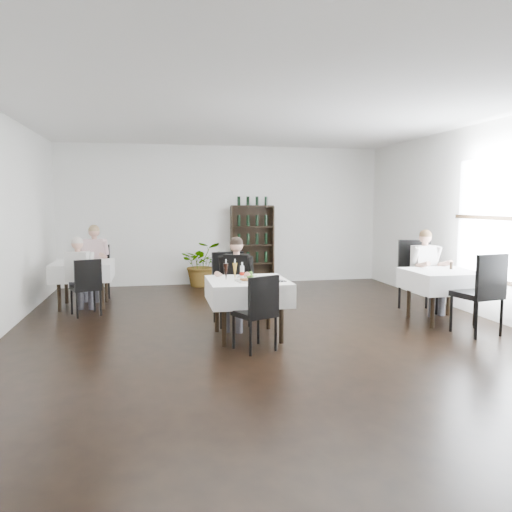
{
  "coord_description": "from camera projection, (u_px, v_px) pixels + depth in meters",
  "views": [
    {
      "loc": [
        -1.47,
        -6.35,
        1.77
      ],
      "look_at": [
        -0.15,
        0.2,
        1.06
      ],
      "focal_mm": 35.0,
      "sensor_mm": 36.0,
      "label": 1
    }
  ],
  "objects": [
    {
      "name": "left_chair_near",
      "position": [
        87.0,
        284.0,
        7.79
      ],
      "size": [
        0.54,
        0.54,
        0.9
      ],
      "color": "black",
      "rests_on": "ground"
    },
    {
      "name": "main_table",
      "position": [
        248.0,
        291.0,
        6.54
      ],
      "size": [
        1.03,
        1.03,
        0.77
      ],
      "color": "black",
      "rests_on": "ground"
    },
    {
      "name": "pepper_mill",
      "position": [
        451.0,
        265.0,
        7.56
      ],
      "size": [
        0.06,
        0.06,
        0.11
      ],
      "primitive_type": "cylinder",
      "rotation": [
        0.0,
        0.0,
        -0.36
      ],
      "color": "black",
      "rests_on": "right_table"
    },
    {
      "name": "coke_bottle",
      "position": [
        242.0,
        272.0,
        6.55
      ],
      "size": [
        0.06,
        0.06,
        0.23
      ],
      "color": "silver",
      "rests_on": "main_table"
    },
    {
      "name": "potted_tree",
      "position": [
        202.0,
        264.0,
        10.61
      ],
      "size": [
        0.89,
        0.77,
        0.96
      ],
      "primitive_type": "imported",
      "rotation": [
        0.0,
        0.0,
        -0.03
      ],
      "color": "#265D20",
      "rests_on": "ground"
    },
    {
      "name": "room_shell",
      "position": [
        270.0,
        224.0,
        6.51
      ],
      "size": [
        9.0,
        9.0,
        9.0
      ],
      "color": "black",
      "rests_on": "ground"
    },
    {
      "name": "diner_left_near",
      "position": [
        80.0,
        269.0,
        8.0
      ],
      "size": [
        0.51,
        0.53,
        1.24
      ],
      "color": "#404047",
      "rests_on": "ground"
    },
    {
      "name": "main_chair_near",
      "position": [
        258.0,
        308.0,
        5.92
      ],
      "size": [
        0.56,
        0.56,
        0.92
      ],
      "color": "black",
      "rests_on": "ground"
    },
    {
      "name": "left_chair_far",
      "position": [
        96.0,
        269.0,
        9.09
      ],
      "size": [
        0.54,
        0.54,
        1.01
      ],
      "color": "black",
      "rests_on": "ground"
    },
    {
      "name": "window_right",
      "position": [
        505.0,
        222.0,
        7.19
      ],
      "size": [
        0.06,
        2.3,
        1.85
      ],
      "color": "white",
      "rests_on": "room_shell"
    },
    {
      "name": "right_chair_near",
      "position": [
        483.0,
        289.0,
        6.63
      ],
      "size": [
        0.59,
        0.6,
        1.11
      ],
      "color": "black",
      "rests_on": "ground"
    },
    {
      "name": "plate_near",
      "position": [
        248.0,
        280.0,
        6.37
      ],
      "size": [
        0.3,
        0.3,
        0.08
      ],
      "color": "white",
      "rests_on": "main_table"
    },
    {
      "name": "plate_far",
      "position": [
        247.0,
        276.0,
        6.75
      ],
      "size": [
        0.3,
        0.3,
        0.07
      ],
      "color": "white",
      "rests_on": "main_table"
    },
    {
      "name": "diner_left_far",
      "position": [
        94.0,
        256.0,
        9.11
      ],
      "size": [
        0.56,
        0.58,
        1.38
      ],
      "color": "#404047",
      "rests_on": "ground"
    },
    {
      "name": "napkin_cutlery",
      "position": [
        278.0,
        281.0,
        6.38
      ],
      "size": [
        0.2,
        0.19,
        0.02
      ],
      "color": "black",
      "rests_on": "main_table"
    },
    {
      "name": "right_chair_far",
      "position": [
        417.0,
        271.0,
        8.21
      ],
      "size": [
        0.62,
        0.62,
        1.16
      ],
      "color": "black",
      "rests_on": "ground"
    },
    {
      "name": "pilsner_lager",
      "position": [
        235.0,
        271.0,
        6.53
      ],
      "size": [
        0.06,
        0.06,
        0.27
      ],
      "color": "gold",
      "rests_on": "main_table"
    },
    {
      "name": "right_table",
      "position": [
        442.0,
        281.0,
        7.43
      ],
      "size": [
        0.98,
        0.98,
        0.77
      ],
      "color": "black",
      "rests_on": "ground"
    },
    {
      "name": "diner_main",
      "position": [
        236.0,
        276.0,
        7.01
      ],
      "size": [
        0.56,
        0.59,
        1.3
      ],
      "color": "#404047",
      "rests_on": "ground"
    },
    {
      "name": "wine_shelf",
      "position": [
        252.0,
        245.0,
        10.9
      ],
      "size": [
        0.9,
        0.28,
        1.75
      ],
      "color": "black",
      "rests_on": "ground"
    },
    {
      "name": "pilsner_dark",
      "position": [
        226.0,
        272.0,
        6.46
      ],
      "size": [
        0.06,
        0.06,
        0.28
      ],
      "color": "black",
      "rests_on": "main_table"
    },
    {
      "name": "main_chair_far",
      "position": [
        230.0,
        283.0,
        7.32
      ],
      "size": [
        0.53,
        0.53,
        1.05
      ],
      "color": "black",
      "rests_on": "ground"
    },
    {
      "name": "diner_right_far",
      "position": [
        427.0,
        265.0,
        7.99
      ],
      "size": [
        0.54,
        0.56,
        1.35
      ],
      "color": "#404047",
      "rests_on": "ground"
    },
    {
      "name": "left_table",
      "position": [
        83.0,
        271.0,
        8.51
      ],
      "size": [
        0.98,
        0.98,
        0.77
      ],
      "color": "black",
      "rests_on": "ground"
    }
  ]
}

